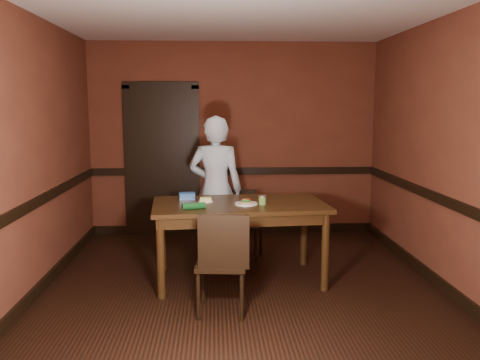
{
  "coord_description": "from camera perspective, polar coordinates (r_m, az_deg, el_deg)",
  "views": [
    {
      "loc": [
        -0.27,
        -4.91,
        1.83
      ],
      "look_at": [
        0.0,
        0.35,
        1.05
      ],
      "focal_mm": 38.0,
      "sensor_mm": 36.0,
      "label": 1
    }
  ],
  "objects": [
    {
      "name": "sandwich_plate",
      "position": [
        5.16,
        0.7,
        -2.58
      ],
      "size": [
        0.23,
        0.23,
        0.06
      ],
      "rotation": [
        0.0,
        0.0,
        -0.26
      ],
      "color": "white",
      "rests_on": "dining_table"
    },
    {
      "name": "person",
      "position": [
        5.93,
        -2.76,
        -1.05
      ],
      "size": [
        0.68,
        0.5,
        1.71
      ],
      "primitive_type": "imported",
      "rotation": [
        0.0,
        0.0,
        3.0
      ],
      "color": "silver",
      "rests_on": "floor"
    },
    {
      "name": "dado_right",
      "position": [
        5.48,
        21.41,
        -1.93
      ],
      "size": [
        0.03,
        4.5,
        0.1
      ],
      "primitive_type": "cube",
      "color": "black",
      "rests_on": "ground"
    },
    {
      "name": "ceiling",
      "position": [
        5.0,
        0.21,
        18.45
      ],
      "size": [
        4.0,
        4.5,
        0.01
      ],
      "primitive_type": "cube",
      "color": "silver",
      "rests_on": "ground"
    },
    {
      "name": "floor",
      "position": [
        5.25,
        0.2,
        -11.99
      ],
      "size": [
        4.0,
        4.5,
        0.01
      ],
      "primitive_type": "cube",
      "color": "black",
      "rests_on": "ground"
    },
    {
      "name": "wall_front",
      "position": [
        2.72,
        2.78,
        -1.74
      ],
      "size": [
        4.0,
        0.02,
        2.7
      ],
      "primitive_type": "cube",
      "color": "brown",
      "rests_on": "ground"
    },
    {
      "name": "chair_far",
      "position": [
        6.11,
        0.58,
        -5.07
      ],
      "size": [
        0.47,
        0.47,
        0.81
      ],
      "primitive_type": null,
      "rotation": [
        0.0,
        0.0,
        -0.28
      ],
      "color": "black",
      "rests_on": "floor"
    },
    {
      "name": "wall_left",
      "position": [
        5.23,
        -22.27,
        2.53
      ],
      "size": [
        0.02,
        4.5,
        2.7
      ],
      "primitive_type": "cube",
      "color": "brown",
      "rests_on": "ground"
    },
    {
      "name": "wall_right",
      "position": [
        5.43,
        21.81,
        2.75
      ],
      "size": [
        0.02,
        4.5,
        2.7
      ],
      "primitive_type": "cube",
      "color": "brown",
      "rests_on": "ground"
    },
    {
      "name": "chair_near",
      "position": [
        4.53,
        -2.11,
        -9.14
      ],
      "size": [
        0.47,
        0.47,
        0.93
      ],
      "primitive_type": null,
      "rotation": [
        0.0,
        0.0,
        3.05
      ],
      "color": "black",
      "rests_on": "floor"
    },
    {
      "name": "baseboard_back",
      "position": [
        7.37,
        -0.75,
        -5.49
      ],
      "size": [
        4.0,
        0.03,
        0.12
      ],
      "primitive_type": "cube",
      "color": "black",
      "rests_on": "ground"
    },
    {
      "name": "baseboard_right",
      "position": [
        5.69,
        20.95,
        -10.29
      ],
      "size": [
        0.03,
        4.5,
        0.12
      ],
      "primitive_type": "cube",
      "color": "black",
      "rests_on": "ground"
    },
    {
      "name": "sauce_jar",
      "position": [
        5.15,
        2.54,
        -2.25
      ],
      "size": [
        0.08,
        0.08,
        0.09
      ],
      "rotation": [
        0.0,
        0.0,
        -0.3
      ],
      "color": "#5C913E",
      "rests_on": "dining_table"
    },
    {
      "name": "dado_back",
      "position": [
        7.21,
        -0.76,
        1.01
      ],
      "size": [
        4.0,
        0.03,
        0.1
      ],
      "primitive_type": "cube",
      "color": "black",
      "rests_on": "ground"
    },
    {
      "name": "dining_table",
      "position": [
        5.35,
        -0.1,
        -6.93
      ],
      "size": [
        1.84,
        1.14,
        0.83
      ],
      "primitive_type": "cube",
      "rotation": [
        0.0,
        0.0,
        0.08
      ],
      "color": "black",
      "rests_on": "floor"
    },
    {
      "name": "wrapped_veg",
      "position": [
        4.94,
        -5.19,
        -2.93
      ],
      "size": [
        0.24,
        0.12,
        0.06
      ],
      "primitive_type": "cylinder",
      "rotation": [
        0.0,
        1.57,
        0.24
      ],
      "color": "#124D1D",
      "rests_on": "dining_table"
    },
    {
      "name": "wall_back",
      "position": [
        7.18,
        -0.77,
        4.58
      ],
      "size": [
        4.0,
        0.02,
        2.7
      ],
      "primitive_type": "cube",
      "color": "brown",
      "rests_on": "ground"
    },
    {
      "name": "cheese_saucer",
      "position": [
        5.3,
        -3.88,
        -2.27
      ],
      "size": [
        0.16,
        0.16,
        0.05
      ],
      "rotation": [
        0.0,
        0.0,
        0.1
      ],
      "color": "white",
      "rests_on": "dining_table"
    },
    {
      "name": "door",
      "position": [
        7.2,
        -8.74,
        2.43
      ],
      "size": [
        1.05,
        0.07,
        2.2
      ],
      "color": "black",
      "rests_on": "ground"
    },
    {
      "name": "baseboard_left",
      "position": [
        5.5,
        -21.36,
        -10.96
      ],
      "size": [
        0.03,
        4.5,
        0.12
      ],
      "primitive_type": "cube",
      "color": "black",
      "rests_on": "ground"
    },
    {
      "name": "dado_left",
      "position": [
        5.29,
        -21.84,
        -2.32
      ],
      "size": [
        0.03,
        4.5,
        0.1
      ],
      "primitive_type": "cube",
      "color": "black",
      "rests_on": "ground"
    },
    {
      "name": "food_tub",
      "position": [
        5.46,
        -5.97,
        -1.8
      ],
      "size": [
        0.18,
        0.13,
        0.07
      ],
      "rotation": [
        0.0,
        0.0,
        0.1
      ],
      "color": "#326ABD",
      "rests_on": "dining_table"
    }
  ]
}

